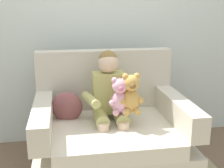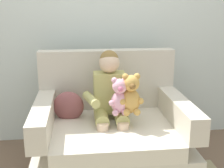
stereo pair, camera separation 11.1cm
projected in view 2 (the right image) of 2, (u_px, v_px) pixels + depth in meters
back_wall at (103, 11)px, 2.89m from camera, size 6.00×0.10×2.60m
armchair at (111, 135)px, 2.49m from camera, size 1.23×0.96×0.97m
seated_child at (110, 96)px, 2.43m from camera, size 0.45×0.39×0.82m
plush_pink at (120, 97)px, 2.29m from camera, size 0.18×0.14×0.30m
plush_honey at (131, 95)px, 2.30m from camera, size 0.19×0.16×0.33m
throw_pillow at (69, 106)px, 2.52m from camera, size 0.27×0.14×0.26m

